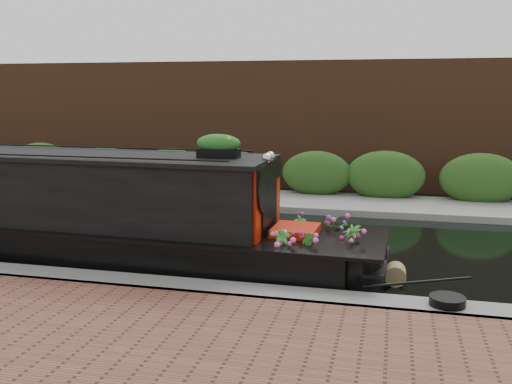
# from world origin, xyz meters

# --- Properties ---
(ground) EXTENTS (80.00, 80.00, 0.00)m
(ground) POSITION_xyz_m (0.00, 0.00, 0.00)
(ground) COLOR black
(ground) RESTS_ON ground
(near_bank_coping) EXTENTS (40.00, 0.60, 0.50)m
(near_bank_coping) POSITION_xyz_m (0.00, -3.30, 0.00)
(near_bank_coping) COLOR slate
(near_bank_coping) RESTS_ON ground
(far_bank_path) EXTENTS (40.00, 2.40, 0.34)m
(far_bank_path) POSITION_xyz_m (0.00, 4.20, 0.00)
(far_bank_path) COLOR gray
(far_bank_path) RESTS_ON ground
(far_hedge) EXTENTS (40.00, 1.10, 2.80)m
(far_hedge) POSITION_xyz_m (0.00, 5.10, 0.00)
(far_hedge) COLOR #284E1A
(far_hedge) RESTS_ON ground
(far_brick_wall) EXTENTS (40.00, 1.00, 8.00)m
(far_brick_wall) POSITION_xyz_m (0.00, 7.20, 0.00)
(far_brick_wall) COLOR #54311C
(far_brick_wall) RESTS_ON ground
(narrowboat) EXTENTS (11.00, 2.28, 2.58)m
(narrowboat) POSITION_xyz_m (-1.33, -1.82, 0.76)
(narrowboat) COLOR black
(narrowboat) RESTS_ON ground
(rope_fender) EXTENTS (0.34, 0.36, 0.34)m
(rope_fender) POSITION_xyz_m (4.54, -1.82, 0.17)
(rope_fender) COLOR olive
(rope_fender) RESTS_ON ground
(coiled_mooring_rope) EXTENTS (0.48, 0.48, 0.12)m
(coiled_mooring_rope) POSITION_xyz_m (5.22, -3.25, 0.31)
(coiled_mooring_rope) COLOR black
(coiled_mooring_rope) RESTS_ON near_bank_coping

